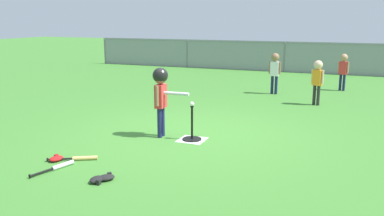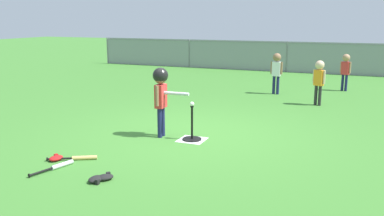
# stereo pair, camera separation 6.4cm
# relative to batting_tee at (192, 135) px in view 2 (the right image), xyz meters

# --- Properties ---
(ground_plane) EXTENTS (60.00, 60.00, 0.00)m
(ground_plane) POSITION_rel_batting_tee_xyz_m (-0.11, 0.32, -0.09)
(ground_plane) COLOR #3D7A2D
(home_plate) EXTENTS (0.44, 0.44, 0.01)m
(home_plate) POSITION_rel_batting_tee_xyz_m (-0.00, -0.00, -0.08)
(home_plate) COLOR white
(home_plate) RESTS_ON ground_plane
(batting_tee) EXTENTS (0.32, 0.32, 0.58)m
(batting_tee) POSITION_rel_batting_tee_xyz_m (0.00, 0.00, 0.00)
(batting_tee) COLOR black
(batting_tee) RESTS_ON ground_plane
(baseball_on_tee) EXTENTS (0.07, 0.07, 0.07)m
(baseball_on_tee) POSITION_rel_batting_tee_xyz_m (0.00, -0.00, 0.53)
(baseball_on_tee) COLOR white
(baseball_on_tee) RESTS_ON batting_tee
(batter_child) EXTENTS (0.64, 0.34, 1.20)m
(batter_child) POSITION_rel_batting_tee_xyz_m (-0.56, -0.02, 0.77)
(batter_child) COLOR #191E4C
(batter_child) RESTS_ON ground_plane
(fielder_near_right) EXTENTS (0.29, 0.20, 1.04)m
(fielder_near_right) POSITION_rel_batting_tee_xyz_m (2.12, 6.05, 0.58)
(fielder_near_right) COLOR #191E4C
(fielder_near_right) RESTS_ON ground_plane
(fielder_deep_left) EXTENTS (0.33, 0.22, 1.10)m
(fielder_deep_left) POSITION_rel_batting_tee_xyz_m (0.44, 4.81, 0.62)
(fielder_deep_left) COLOR #191E4C
(fielder_deep_left) RESTS_ON ground_plane
(fielder_near_left) EXTENTS (0.29, 0.21, 1.05)m
(fielder_near_left) POSITION_rel_batting_tee_xyz_m (1.64, 3.73, 0.59)
(fielder_near_left) COLOR #262626
(fielder_near_left) RESTS_ON ground_plane
(spare_bat_silver) EXTENTS (0.22, 0.67, 0.06)m
(spare_bat_silver) POSITION_rel_batting_tee_xyz_m (-1.18, -1.94, -0.06)
(spare_bat_silver) COLOR silver
(spare_bat_silver) RESTS_ON ground_plane
(spare_bat_wood) EXTENTS (0.65, 0.39, 0.06)m
(spare_bat_wood) POSITION_rel_batting_tee_xyz_m (-1.12, -1.55, -0.06)
(spare_bat_wood) COLOR #DBB266
(spare_bat_wood) RESTS_ON ground_plane
(glove_by_plate) EXTENTS (0.17, 0.22, 0.07)m
(glove_by_plate) POSITION_rel_batting_tee_xyz_m (-0.42, -2.13, -0.05)
(glove_by_plate) COLOR black
(glove_by_plate) RESTS_ON ground_plane
(glove_near_bats) EXTENTS (0.26, 0.27, 0.07)m
(glove_near_bats) POSITION_rel_batting_tee_xyz_m (-0.35, -2.03, -0.05)
(glove_near_bats) COLOR black
(glove_near_bats) RESTS_ON ground_plane
(glove_tossed_aside) EXTENTS (0.18, 0.24, 0.07)m
(glove_tossed_aside) POSITION_rel_batting_tee_xyz_m (-1.42, -1.69, -0.05)
(glove_tossed_aside) COLOR #B21919
(glove_tossed_aside) RESTS_ON ground_plane
(outfield_fence) EXTENTS (16.06, 0.06, 1.15)m
(outfield_fence) POSITION_rel_batting_tee_xyz_m (-0.11, 9.60, 0.53)
(outfield_fence) COLOR slate
(outfield_fence) RESTS_ON ground_plane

